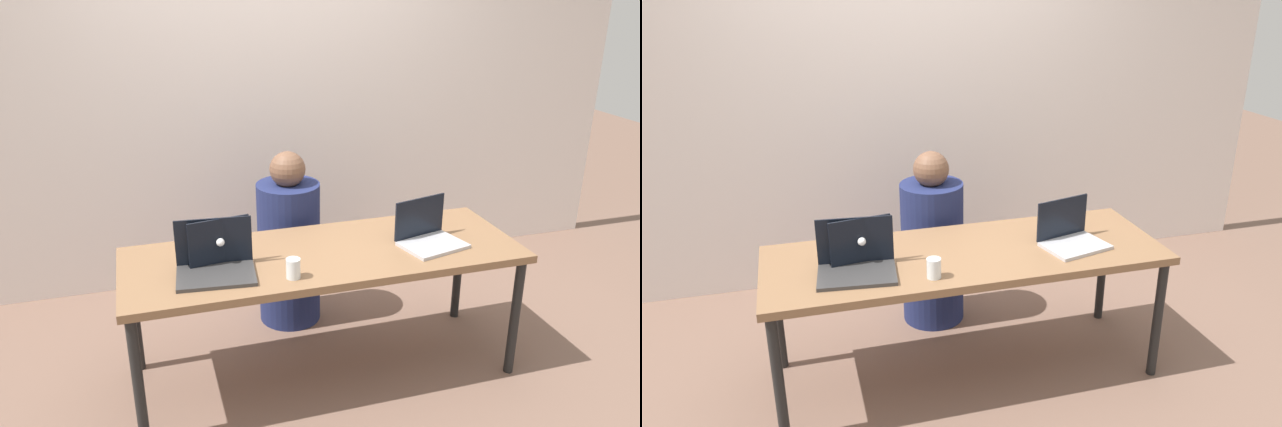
# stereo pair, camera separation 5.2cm
# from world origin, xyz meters

# --- Properties ---
(ground_plane) EXTENTS (12.00, 12.00, 0.00)m
(ground_plane) POSITION_xyz_m (0.00, 0.00, 0.00)
(ground_plane) COLOR brown
(back_wall) EXTENTS (5.20, 0.10, 2.62)m
(back_wall) POSITION_xyz_m (0.00, 1.32, 1.31)
(back_wall) COLOR white
(back_wall) RESTS_ON ground
(desk) EXTENTS (2.00, 0.71, 0.70)m
(desk) POSITION_xyz_m (0.00, 0.00, 0.65)
(desk) COLOR brown
(desk) RESTS_ON ground
(person_at_center) EXTENTS (0.42, 0.42, 1.07)m
(person_at_center) POSITION_xyz_m (-0.03, 0.60, 0.47)
(person_at_center) COLOR navy
(person_at_center) RESTS_ON ground
(laptop_front_left) EXTENTS (0.38, 0.30, 0.24)m
(laptop_front_left) POSITION_xyz_m (-0.55, -0.08, 0.76)
(laptop_front_left) COLOR #373636
(laptop_front_left) RESTS_ON desk
(laptop_front_right) EXTENTS (0.36, 0.30, 0.23)m
(laptop_front_right) POSITION_xyz_m (0.54, -0.06, 0.75)
(laptop_front_right) COLOR #B7B6BC
(laptop_front_right) RESTS_ON desk
(laptop_back_left) EXTENTS (0.33, 0.30, 0.24)m
(laptop_back_left) POSITION_xyz_m (-0.53, 0.07, 0.76)
(laptop_back_left) COLOR #ADB9B7
(laptop_back_left) RESTS_ON desk
(water_glass_left) EXTENTS (0.07, 0.07, 0.09)m
(water_glass_left) POSITION_xyz_m (-0.22, -0.23, 0.75)
(water_glass_left) COLOR white
(water_glass_left) RESTS_ON desk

